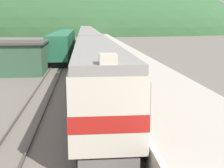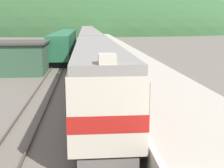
# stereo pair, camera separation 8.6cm
# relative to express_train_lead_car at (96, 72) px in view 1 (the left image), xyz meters

# --- Properties ---
(track_main) EXTENTS (1.52, 180.00, 0.16)m
(track_main) POSITION_rel_express_train_lead_car_xyz_m (0.00, 43.42, -2.27)
(track_main) COLOR #4C443D
(track_main) RESTS_ON ground
(track_siding) EXTENTS (1.52, 180.00, 0.16)m
(track_siding) POSITION_rel_express_train_lead_car_xyz_m (-4.20, 43.42, -2.27)
(track_siding) COLOR #4C443D
(track_siding) RESTS_ON ground
(platform) EXTENTS (6.36, 140.00, 1.11)m
(platform) POSITION_rel_express_train_lead_car_xyz_m (4.75, 23.42, -1.80)
(platform) COLOR #BCB5A5
(platform) RESTS_ON ground
(distant_hills) EXTENTS (155.78, 70.10, 51.94)m
(distant_hills) POSITION_rel_express_train_lead_car_xyz_m (0.00, 127.16, -2.35)
(distant_hills) COLOR #335B33
(distant_hills) RESTS_ON ground
(station_shed) EXTENTS (8.60, 6.06, 3.61)m
(station_shed) POSITION_rel_express_train_lead_car_xyz_m (-9.26, 14.10, -0.53)
(station_shed) COLOR #385B42
(station_shed) RESTS_ON ground
(express_train_lead_car) EXTENTS (3.04, 21.82, 4.67)m
(express_train_lead_car) POSITION_rel_express_train_lead_car_xyz_m (0.00, 0.00, 0.00)
(express_train_lead_car) COLOR black
(express_train_lead_car) RESTS_ON ground
(carriage_second) EXTENTS (3.03, 19.99, 4.31)m
(carriage_second) POSITION_rel_express_train_lead_car_xyz_m (0.00, 22.02, -0.01)
(carriage_second) COLOR black
(carriage_second) RESTS_ON ground
(carriage_third) EXTENTS (3.03, 19.99, 4.31)m
(carriage_third) POSITION_rel_express_train_lead_car_xyz_m (0.00, 42.90, -0.01)
(carriage_third) COLOR black
(carriage_third) RESTS_ON ground
(carriage_fourth) EXTENTS (3.03, 19.99, 4.31)m
(carriage_fourth) POSITION_rel_express_train_lead_car_xyz_m (0.00, 63.77, -0.01)
(carriage_fourth) COLOR black
(carriage_fourth) RESTS_ON ground
(siding_train) EXTENTS (2.90, 34.74, 3.99)m
(siding_train) POSITION_rel_express_train_lead_car_xyz_m (-4.20, 34.49, -0.30)
(siding_train) COLOR black
(siding_train) RESTS_ON ground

